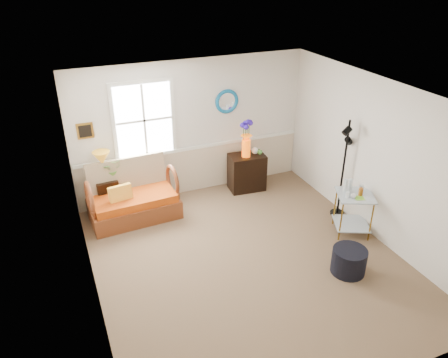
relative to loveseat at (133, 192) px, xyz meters
name	(u,v)px	position (x,y,z in m)	size (l,w,h in m)	color
floor	(248,261)	(1.32, -1.94, -0.50)	(4.50, 5.00, 0.01)	brown
ceiling	(253,97)	(1.32, -1.94, 2.10)	(4.50, 5.00, 0.01)	white
walls	(250,187)	(1.32, -1.94, 0.80)	(4.51, 5.01, 2.60)	silver
wainscot	(194,170)	(1.32, 0.54, -0.05)	(4.46, 0.02, 0.90)	beige
chair_rail	(193,148)	(1.32, 0.53, 0.42)	(4.46, 0.04, 0.06)	white
window	(144,120)	(0.42, 0.53, 1.10)	(1.14, 0.06, 1.44)	white
picture	(85,131)	(-0.60, 0.54, 1.05)	(0.28, 0.03, 0.28)	#BE882C
mirror	(227,101)	(2.02, 0.54, 1.25)	(0.47, 0.47, 0.07)	#187AAD
loveseat	(133,192)	(0.00, 0.00, 0.00)	(1.53, 0.87, 1.00)	brown
throw_pillow	(121,197)	(-0.23, -0.12, 0.02)	(0.40, 0.10, 0.40)	orange
lamp_stand	(107,196)	(-0.40, 0.36, -0.17)	(0.37, 0.37, 0.66)	black
table_lamp	(103,166)	(-0.41, 0.35, 0.43)	(0.30, 0.30, 0.54)	#AC7519
potted_plant	(112,170)	(-0.25, 0.38, 0.30)	(0.32, 0.36, 0.28)	#427F31
cabinet	(247,172)	(2.31, 0.18, -0.13)	(0.69, 0.44, 0.74)	black
flower_vase	(246,139)	(2.26, 0.14, 0.60)	(0.21, 0.21, 0.72)	#F35707
side_table	(353,214)	(3.27, -1.91, -0.14)	(0.57, 0.57, 0.73)	#A57F22
tabletop_items	(354,188)	(3.25, -1.88, 0.34)	(0.38, 0.38, 0.23)	silver
floor_lamp	(343,169)	(3.42, -1.34, 0.40)	(0.26, 0.26, 1.80)	black
ottoman	(349,261)	(2.59, -2.75, -0.31)	(0.51, 0.51, 0.39)	black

